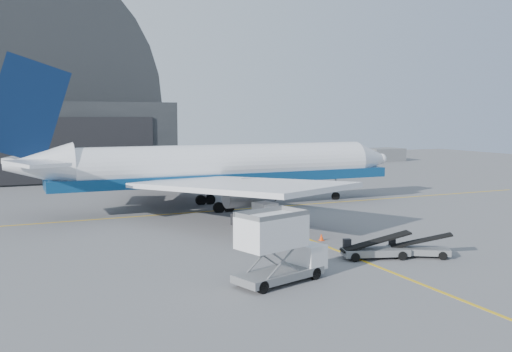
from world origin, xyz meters
name	(u,v)px	position (x,y,z in m)	size (l,w,h in m)	color
ground	(335,250)	(0.00, 0.00, 0.00)	(200.00, 200.00, 0.00)	#565659
taxi_lines	(263,221)	(0.00, 12.67, 0.01)	(80.00, 42.12, 0.02)	gold
hangar	(2,118)	(-22.00, 64.95, 9.54)	(50.00, 28.30, 28.00)	black
distant_bldg_a	(307,162)	(38.00, 72.00, 0.00)	(14.00, 8.00, 4.00)	black
distant_bldg_b	(383,161)	(55.00, 68.00, 0.00)	(8.00, 6.00, 2.80)	slate
airliner	(214,167)	(-1.64, 21.77, 4.43)	(45.08, 43.72, 15.82)	white
catering_truck	(278,249)	(-7.60, -5.86, 2.08)	(6.34, 3.82, 4.10)	slate
pushback_tug	(260,217)	(-1.12, 10.88, 0.78)	(4.89, 3.36, 2.09)	black
belt_loader_a	(375,250)	(1.14, -3.37, 0.58)	(4.98, 2.82, 1.86)	slate
belt_loader_b	(417,249)	(4.17, -4.21, 0.54)	(4.40, 3.49, 1.74)	slate
traffic_cone	(321,237)	(0.68, 3.08, 0.27)	(0.39, 0.39, 0.56)	#E93B07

